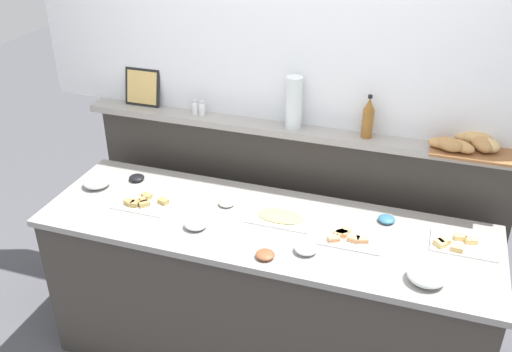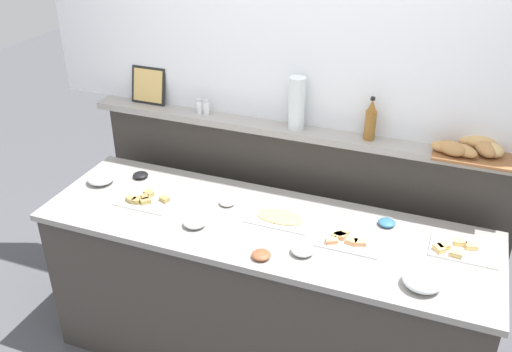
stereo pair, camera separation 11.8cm
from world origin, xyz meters
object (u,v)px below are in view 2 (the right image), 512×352
at_px(sandwich_platter_rear, 461,249).
at_px(pepper_shaker, 206,107).
at_px(cold_cuts_platter, 280,218).
at_px(condiment_bowl_dark, 261,255).
at_px(sandwich_platter_front, 347,241).
at_px(condiment_bowl_teal, 140,175).
at_px(water_carafe, 297,103).
at_px(salt_shaker, 199,106).
at_px(condiment_bowl_red, 227,202).
at_px(vinegar_bottle_amber, 371,121).
at_px(glass_bowl_large, 195,222).
at_px(bread_basket, 473,148).
at_px(glass_bowl_small, 303,250).
at_px(condiment_bowl_cream, 387,223).
at_px(framed_picture, 148,86).
at_px(glass_bowl_medium, 423,281).
at_px(sandwich_platter_side, 145,200).
at_px(glass_bowl_extra, 101,179).

bearing_deg(sandwich_platter_rear, pepper_shaker, 166.85).
bearing_deg(cold_cuts_platter, condiment_bowl_dark, -86.06).
bearing_deg(sandwich_platter_front, condiment_bowl_dark, -142.85).
bearing_deg(condiment_bowl_teal, water_carafe, 17.46).
height_order(sandwich_platter_front, salt_shaker, salt_shaker).
xyz_separation_m(condiment_bowl_red, condiment_bowl_dark, (0.34, -0.38, 0.00)).
relative_size(condiment_bowl_teal, vinegar_bottle_amber, 0.38).
relative_size(cold_cuts_platter, glass_bowl_large, 2.81).
distance_m(sandwich_platter_front, salt_shaker, 1.18).
xyz_separation_m(condiment_bowl_teal, condiment_bowl_dark, (0.94, -0.47, 0.00)).
height_order(glass_bowl_large, pepper_shaker, pepper_shaker).
height_order(condiment_bowl_teal, vinegar_bottle_amber, vinegar_bottle_amber).
bearing_deg(pepper_shaker, sandwich_platter_front, -26.18).
xyz_separation_m(sandwich_platter_rear, condiment_bowl_teal, (-1.81, 0.08, 0.00)).
xyz_separation_m(condiment_bowl_teal, bread_basket, (1.78, 0.28, 0.37)).
xyz_separation_m(glass_bowl_small, condiment_bowl_cream, (0.33, 0.38, -0.00)).
relative_size(condiment_bowl_teal, framed_picture, 0.40).
relative_size(cold_cuts_platter, framed_picture, 1.51).
bearing_deg(bread_basket, sandwich_platter_front, -136.13).
bearing_deg(bread_basket, condiment_bowl_dark, -138.72).
xyz_separation_m(vinegar_bottle_amber, salt_shaker, (-0.99, -0.00, -0.06)).
relative_size(sandwich_platter_front, glass_bowl_medium, 1.81).
height_order(condiment_bowl_teal, condiment_bowl_red, same).
distance_m(pepper_shaker, framed_picture, 0.41).
height_order(sandwich_platter_front, glass_bowl_large, glass_bowl_large).
height_order(cold_cuts_platter, condiment_bowl_cream, condiment_bowl_cream).
bearing_deg(condiment_bowl_dark, water_carafe, 95.79).
distance_m(sandwich_platter_side, condiment_bowl_cream, 1.29).
bearing_deg(condiment_bowl_teal, pepper_shaker, 40.52).
height_order(sandwich_platter_front, pepper_shaker, pepper_shaker).
xyz_separation_m(glass_bowl_small, salt_shaker, (-0.83, 0.64, 0.37)).
xyz_separation_m(sandwich_platter_front, glass_bowl_medium, (0.38, -0.20, 0.02)).
distance_m(sandwich_platter_side, glass_bowl_medium, 1.51).
xyz_separation_m(glass_bowl_large, framed_picture, (-0.61, 0.65, 0.43)).
distance_m(sandwich_platter_rear, condiment_bowl_cream, 0.38).
distance_m(condiment_bowl_dark, pepper_shaker, 1.03).
bearing_deg(bread_basket, salt_shaker, -179.76).
xyz_separation_m(sandwich_platter_rear, pepper_shaker, (-1.49, 0.35, 0.38)).
bearing_deg(salt_shaker, glass_bowl_extra, -138.00).
height_order(glass_bowl_small, glass_bowl_extra, glass_bowl_extra).
distance_m(glass_bowl_small, condiment_bowl_cream, 0.51).
relative_size(sandwich_platter_side, sandwich_platter_rear, 0.98).
height_order(cold_cuts_platter, vinegar_bottle_amber, vinegar_bottle_amber).
xyz_separation_m(sandwich_platter_rear, bread_basket, (-0.02, 0.35, 0.37)).
relative_size(glass_bowl_extra, condiment_bowl_cream, 1.77).
xyz_separation_m(glass_bowl_small, condiment_bowl_red, (-0.51, 0.27, -0.01)).
distance_m(sandwich_platter_front, framed_picture, 1.52).
bearing_deg(bread_basket, condiment_bowl_red, -162.72).
xyz_separation_m(glass_bowl_small, condiment_bowl_dark, (-0.17, -0.10, -0.00)).
relative_size(glass_bowl_medium, condiment_bowl_dark, 1.91).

